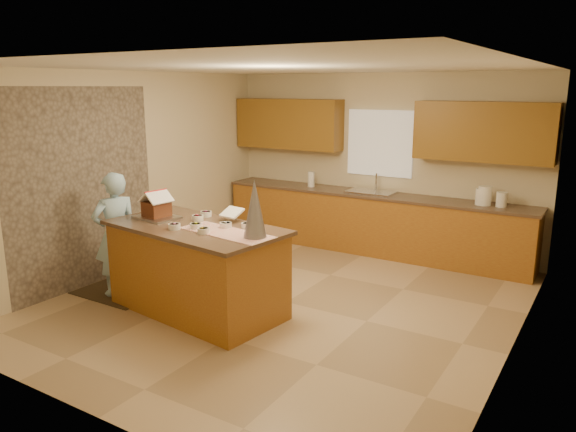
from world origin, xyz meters
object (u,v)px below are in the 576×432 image
object	(u,v)px
boy	(116,234)
gingerbread_house	(156,207)
tinsel_tree	(255,209)
island_base	(197,270)

from	to	relation	value
boy	gingerbread_house	world-z (taller)	boy
tinsel_tree	boy	xyz separation A→B (m)	(-2.01, -0.06, -0.54)
boy	island_base	bearing A→B (deg)	119.07
tinsel_tree	gingerbread_house	xyz separation A→B (m)	(-1.45, 0.08, -0.16)
boy	gingerbread_house	distance (m)	0.69
tinsel_tree	gingerbread_house	bearing A→B (deg)	176.74
boy	gingerbread_house	size ratio (longest dim) A/B	4.41
boy	gingerbread_house	xyz separation A→B (m)	(0.56, 0.14, 0.38)
island_base	boy	distance (m)	1.20
island_base	boy	world-z (taller)	boy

